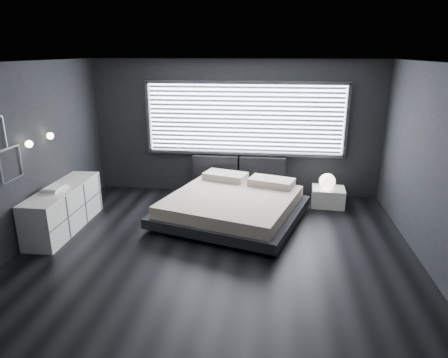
# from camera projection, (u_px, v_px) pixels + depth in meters

# --- Properties ---
(room) EXTENTS (6.04, 6.00, 2.80)m
(room) POSITION_uv_depth(u_px,v_px,m) (217.00, 164.00, 5.72)
(room) COLOR black
(room) RESTS_ON ground
(window) EXTENTS (4.14, 0.09, 1.52)m
(window) POSITION_uv_depth(u_px,v_px,m) (245.00, 119.00, 8.17)
(window) COLOR white
(window) RESTS_ON ground
(headboard) EXTENTS (1.96, 0.16, 0.52)m
(headboard) POSITION_uv_depth(u_px,v_px,m) (239.00, 168.00, 8.45)
(headboard) COLOR black
(headboard) RESTS_ON ground
(sconce_near) EXTENTS (0.18, 0.11, 0.11)m
(sconce_near) POSITION_uv_depth(u_px,v_px,m) (29.00, 144.00, 6.04)
(sconce_near) COLOR silver
(sconce_near) RESTS_ON ground
(sconce_far) EXTENTS (0.18, 0.11, 0.11)m
(sconce_far) POSITION_uv_depth(u_px,v_px,m) (50.00, 136.00, 6.61)
(sconce_far) COLOR silver
(sconce_far) RESTS_ON ground
(wall_art_lower) EXTENTS (0.01, 0.48, 0.48)m
(wall_art_lower) POSITION_uv_depth(u_px,v_px,m) (11.00, 164.00, 5.79)
(wall_art_lower) COLOR #47474C
(wall_art_lower) RESTS_ON ground
(bed) EXTENTS (2.90, 2.83, 0.61)m
(bed) POSITION_uv_depth(u_px,v_px,m) (233.00, 205.00, 7.23)
(bed) COLOR black
(bed) RESTS_ON ground
(nightstand) EXTENTS (0.66, 0.56, 0.37)m
(nightstand) POSITION_uv_depth(u_px,v_px,m) (328.00, 197.00, 7.91)
(nightstand) COLOR white
(nightstand) RESTS_ON ground
(orb_lamp) EXTENTS (0.31, 0.31, 0.31)m
(orb_lamp) POSITION_uv_depth(u_px,v_px,m) (327.00, 181.00, 7.77)
(orb_lamp) COLOR white
(orb_lamp) RESTS_ON nightstand
(dresser) EXTENTS (0.55, 1.89, 0.75)m
(dresser) POSITION_uv_depth(u_px,v_px,m) (64.00, 208.00, 6.82)
(dresser) COLOR white
(dresser) RESTS_ON ground
(book_stack) EXTENTS (0.33, 0.41, 0.08)m
(book_stack) POSITION_uv_depth(u_px,v_px,m) (55.00, 188.00, 6.55)
(book_stack) COLOR white
(book_stack) RESTS_ON dresser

